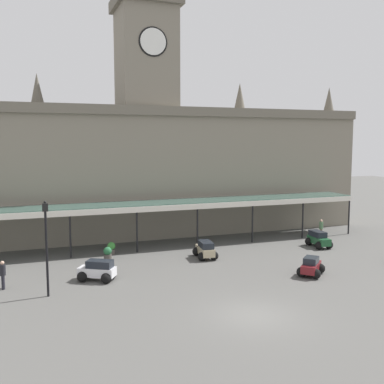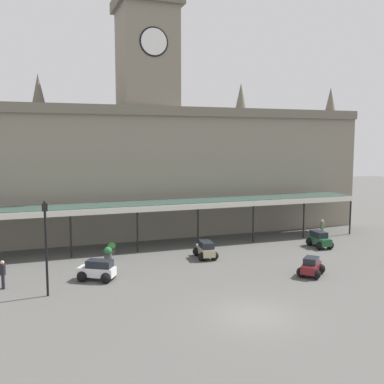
{
  "view_description": "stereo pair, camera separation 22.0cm",
  "coord_description": "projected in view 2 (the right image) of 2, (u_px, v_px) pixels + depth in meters",
  "views": [
    {
      "loc": [
        -10.14,
        -18.89,
        8.52
      ],
      "look_at": [
        0.0,
        8.89,
        5.17
      ],
      "focal_mm": 41.97,
      "sensor_mm": 36.0,
      "label": 1
    },
    {
      "loc": [
        -9.93,
        -18.97,
        8.52
      ],
      "look_at": [
        0.0,
        8.89,
        5.17
      ],
      "focal_mm": 41.97,
      "sensor_mm": 36.0,
      "label": 2
    }
  ],
  "objects": [
    {
      "name": "entrance_canopy",
      "position": [
        164.0,
        204.0,
        36.33
      ],
      "size": [
        34.99,
        3.26,
        3.62
      ],
      "color": "#38564C",
      "rests_on": "ground"
    },
    {
      "name": "victorian_lamppost",
      "position": [
        46.0,
        238.0,
        24.46
      ],
      "size": [
        0.3,
        0.3,
        5.33
      ],
      "color": "black",
      "rests_on": "ground"
    },
    {
      "name": "car_green_estate",
      "position": [
        319.0,
        240.0,
        36.24
      ],
      "size": [
        1.65,
        2.31,
        1.27
      ],
      "color": "#1E512D",
      "rests_on": "ground"
    },
    {
      "name": "car_beige_estate",
      "position": [
        206.0,
        250.0,
        32.84
      ],
      "size": [
        1.7,
        2.33,
        1.27
      ],
      "color": "tan",
      "rests_on": "ground"
    },
    {
      "name": "planter_by_canopy",
      "position": [
        112.0,
        248.0,
        33.88
      ],
      "size": [
        0.6,
        0.6,
        0.96
      ],
      "color": "#47423D",
      "rests_on": "ground"
    },
    {
      "name": "car_maroon_sedan",
      "position": [
        311.0,
        268.0,
        28.58
      ],
      "size": [
        2.23,
        2.2,
        1.19
      ],
      "color": "maroon",
      "rests_on": "ground"
    },
    {
      "name": "ground_plane",
      "position": [
        253.0,
        316.0,
        22.03
      ],
      "size": [
        140.0,
        140.0,
        0.0
      ],
      "primitive_type": "plane",
      "color": "#51504D"
    },
    {
      "name": "pedestrian_crossing_forecourt",
      "position": [
        322.0,
        228.0,
        39.49
      ],
      "size": [
        0.34,
        0.34,
        1.67
      ],
      "color": "brown",
      "rests_on": "ground"
    },
    {
      "name": "car_white_estate",
      "position": [
        97.0,
        271.0,
        27.58
      ],
      "size": [
        2.43,
        2.21,
        1.27
      ],
      "color": "silver",
      "rests_on": "ground"
    },
    {
      "name": "planter_near_kerb",
      "position": [
        108.0,
        253.0,
        32.34
      ],
      "size": [
        0.6,
        0.6,
        0.96
      ],
      "color": "#47423D",
      "rests_on": "ground"
    },
    {
      "name": "pedestrian_near_entrance",
      "position": [
        3.0,
        273.0,
        25.97
      ],
      "size": [
        0.34,
        0.39,
        1.67
      ],
      "color": "black",
      "rests_on": "ground"
    },
    {
      "name": "station_building",
      "position": [
        148.0,
        162.0,
        40.73
      ],
      "size": [
        41.08,
        5.75,
        21.01
      ],
      "color": "gray",
      "rests_on": "ground"
    }
  ]
}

